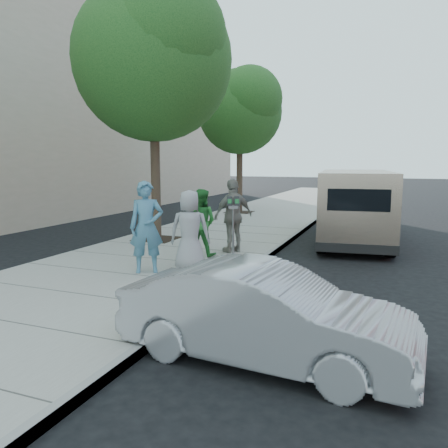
{
  "coord_description": "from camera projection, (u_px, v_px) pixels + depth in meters",
  "views": [
    {
      "loc": [
        4.42,
        -9.11,
        2.52
      ],
      "look_at": [
        0.85,
        -0.0,
        1.1
      ],
      "focal_mm": 35.0,
      "sensor_mm": 36.0,
      "label": 1
    }
  ],
  "objects": [
    {
      "name": "tree_near",
      "position": [
        154.0,
        55.0,
        12.59
      ],
      "size": [
        4.62,
        4.6,
        7.53
      ],
      "color": "black",
      "rests_on": "sidewalk"
    },
    {
      "name": "person_gray_shirt",
      "position": [
        190.0,
        231.0,
        9.4
      ],
      "size": [
        0.99,
        0.81,
        1.76
      ],
      "primitive_type": "imported",
      "rotation": [
        0.0,
        0.0,
        3.47
      ],
      "color": "#949497",
      "rests_on": "sidewalk"
    },
    {
      "name": "parking_meter",
      "position": [
        233.0,
        213.0,
        10.89
      ],
      "size": [
        0.32,
        0.22,
        1.49
      ],
      "rotation": [
        0.0,
        0.0,
        0.43
      ],
      "color": "gray",
      "rests_on": "sidewalk"
    },
    {
      "name": "person_green_shirt",
      "position": [
        201.0,
        222.0,
        10.95
      ],
      "size": [
        0.82,
        0.65,
        1.68
      ],
      "primitive_type": "imported",
      "rotation": [
        0.0,
        0.0,
        3.16
      ],
      "color": "#297D31",
      "rests_on": "sidewalk"
    },
    {
      "name": "sedan",
      "position": [
        265.0,
        314.0,
        5.46
      ],
      "size": [
        3.8,
        1.58,
        1.22
      ],
      "primitive_type": "imported",
      "rotation": [
        0.0,
        0.0,
        1.49
      ],
      "color": "#A4A5AB",
      "rests_on": "ground"
    },
    {
      "name": "person_officer",
      "position": [
        146.0,
        227.0,
        9.26
      ],
      "size": [
        0.85,
        0.77,
        1.95
      ],
      "primitive_type": "imported",
      "rotation": [
        0.0,
        0.0,
        0.54
      ],
      "color": "teal",
      "rests_on": "sidewalk"
    },
    {
      "name": "tree_far",
      "position": [
        241.0,
        108.0,
        19.69
      ],
      "size": [
        3.92,
        3.8,
        6.49
      ],
      "color": "black",
      "rests_on": "sidewalk"
    },
    {
      "name": "person_striped_polo",
      "position": [
        233.0,
        216.0,
        11.33
      ],
      "size": [
        1.05,
        1.18,
        1.91
      ],
      "primitive_type": "imported",
      "rotation": [
        0.0,
        0.0,
        4.06
      ],
      "color": "gray",
      "rests_on": "sidewalk"
    },
    {
      "name": "curb_face",
      "position": [
        248.0,
        270.0,
        9.83
      ],
      "size": [
        0.12,
        60.0,
        0.16
      ],
      "primitive_type": "cube",
      "color": "gray",
      "rests_on": "ground"
    },
    {
      "name": "sidewalk",
      "position": [
        154.0,
        261.0,
        10.71
      ],
      "size": [
        5.0,
        60.0,
        0.15
      ],
      "primitive_type": "cube",
      "color": "gray",
      "rests_on": "ground"
    },
    {
      "name": "ground",
      "position": [
        191.0,
        268.0,
        10.36
      ],
      "size": [
        120.0,
        120.0,
        0.0
      ],
      "primitive_type": "plane",
      "color": "black",
      "rests_on": "ground"
    },
    {
      "name": "van",
      "position": [
        355.0,
        205.0,
        13.53
      ],
      "size": [
        2.6,
        6.13,
        2.21
      ],
      "rotation": [
        0.0,
        0.0,
        0.11
      ],
      "color": "tan",
      "rests_on": "ground"
    }
  ]
}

